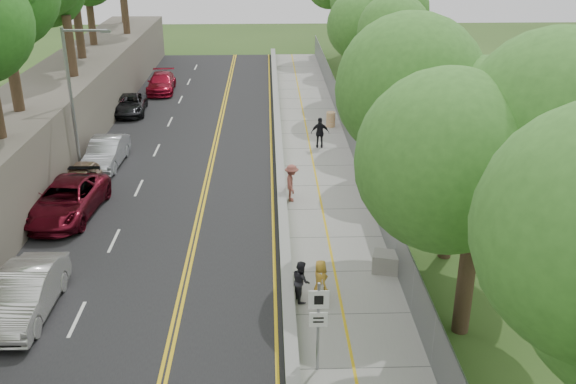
% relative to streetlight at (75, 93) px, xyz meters
% --- Properties ---
extents(ground, '(140.00, 140.00, 0.00)m').
position_rel_streetlight_xyz_m(ground, '(10.46, -14.00, -4.64)').
color(ground, '#33511E').
rests_on(ground, ground).
extents(road, '(11.20, 66.00, 0.04)m').
position_rel_streetlight_xyz_m(road, '(5.06, 1.00, -4.62)').
color(road, black).
rests_on(road, ground).
extents(sidewalk, '(4.20, 66.00, 0.05)m').
position_rel_streetlight_xyz_m(sidewalk, '(13.01, 1.00, -4.61)').
color(sidewalk, gray).
rests_on(sidewalk, ground).
extents(jersey_barrier, '(0.42, 66.00, 0.60)m').
position_rel_streetlight_xyz_m(jersey_barrier, '(10.71, 1.00, -4.34)').
color(jersey_barrier, '#82D62E').
rests_on(jersey_barrier, ground).
extents(rock_embankment, '(5.00, 66.00, 4.00)m').
position_rel_streetlight_xyz_m(rock_embankment, '(-3.04, 1.00, -2.64)').
color(rock_embankment, '#595147').
rests_on(rock_embankment, ground).
extents(chainlink_fence, '(0.04, 66.00, 2.00)m').
position_rel_streetlight_xyz_m(chainlink_fence, '(15.11, 1.00, -3.64)').
color(chainlink_fence, slate).
rests_on(chainlink_fence, ground).
extents(trees_fenceside, '(7.00, 66.00, 14.00)m').
position_rel_streetlight_xyz_m(trees_fenceside, '(17.46, 1.00, 2.36)').
color(trees_fenceside, '#468B30').
rests_on(trees_fenceside, ground).
extents(streetlight, '(2.52, 0.22, 8.00)m').
position_rel_streetlight_xyz_m(streetlight, '(0.00, 0.00, 0.00)').
color(streetlight, gray).
rests_on(streetlight, ground).
extents(signpost, '(0.62, 0.09, 3.10)m').
position_rel_streetlight_xyz_m(signpost, '(11.51, -17.02, -2.68)').
color(signpost, gray).
rests_on(signpost, sidewalk).
extents(construction_barrel, '(0.61, 0.61, 1.01)m').
position_rel_streetlight_xyz_m(construction_barrel, '(14.34, 8.48, -4.09)').
color(construction_barrel, orange).
rests_on(construction_barrel, sidewalk).
extents(concrete_block, '(1.33, 1.13, 0.77)m').
position_rel_streetlight_xyz_m(concrete_block, '(14.76, -11.00, -4.21)').
color(concrete_block, slate).
rests_on(concrete_block, sidewalk).
extents(car_1, '(1.79, 5.02, 1.65)m').
position_rel_streetlight_xyz_m(car_1, '(1.46, -13.60, -3.77)').
color(car_1, silver).
rests_on(car_1, road).
extents(car_2, '(3.19, 6.06, 1.63)m').
position_rel_streetlight_xyz_m(car_2, '(0.57, -5.36, -3.79)').
color(car_2, '#5E0C1A').
rests_on(car_2, road).
extents(car_3, '(1.97, 4.71, 1.36)m').
position_rel_streetlight_xyz_m(car_3, '(0.61, -4.47, -3.92)').
color(car_3, black).
rests_on(car_3, road).
extents(car_4, '(1.85, 4.01, 1.33)m').
position_rel_streetlight_xyz_m(car_4, '(0.36, -2.06, -3.93)').
color(car_4, tan).
rests_on(car_4, road).
extents(car_5, '(1.85, 4.88, 1.59)m').
position_rel_streetlight_xyz_m(car_5, '(0.88, 1.39, -3.80)').
color(car_5, '#B9BAC1').
rests_on(car_5, road).
extents(car_6, '(2.59, 4.93, 1.32)m').
position_rel_streetlight_xyz_m(car_6, '(0.11, 12.20, -3.94)').
color(car_6, black).
rests_on(car_6, road).
extents(car_7, '(2.36, 5.25, 1.49)m').
position_rel_streetlight_xyz_m(car_7, '(1.46, 18.50, -3.85)').
color(car_7, maroon).
rests_on(car_7, road).
extents(car_8, '(1.70, 4.03, 1.36)m').
position_rel_streetlight_xyz_m(car_8, '(1.44, 18.61, -3.92)').
color(car_8, white).
rests_on(car_8, road).
extents(painter_0, '(0.76, 0.91, 1.60)m').
position_rel_streetlight_xyz_m(painter_0, '(11.91, -13.00, -3.79)').
color(painter_0, gold).
rests_on(painter_0, sidewalk).
extents(painter_1, '(0.49, 0.63, 1.52)m').
position_rel_streetlight_xyz_m(painter_1, '(11.91, -13.00, -3.83)').
color(painter_1, white).
rests_on(painter_1, sidewalk).
extents(painter_2, '(0.76, 0.89, 1.58)m').
position_rel_streetlight_xyz_m(painter_2, '(11.21, -13.00, -3.80)').
color(painter_2, '#232227').
rests_on(painter_2, sidewalk).
extents(painter_3, '(0.73, 1.24, 1.89)m').
position_rel_streetlight_xyz_m(painter_3, '(11.21, -3.90, -3.65)').
color(painter_3, '#924B40').
rests_on(painter_3, sidewalk).
extents(person_far, '(1.14, 0.52, 1.90)m').
position_rel_streetlight_xyz_m(person_far, '(13.26, 4.15, -3.64)').
color(person_far, black).
rests_on(person_far, sidewalk).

